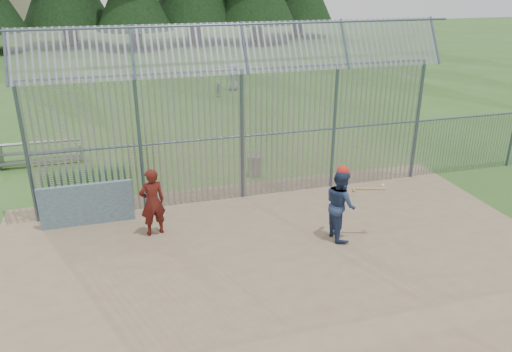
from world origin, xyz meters
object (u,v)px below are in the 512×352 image
object	(u,v)px
dugout_wall	(87,204)
trash_can	(255,165)
onlooker	(152,202)
batter	(340,204)
bleacher	(41,153)

from	to	relation	value
dugout_wall	trash_can	size ratio (longest dim) A/B	3.05
onlooker	trash_can	world-z (taller)	onlooker
batter	trash_can	distance (m)	4.96
onlooker	trash_can	distance (m)	5.02
bleacher	onlooker	bearing A→B (deg)	-62.47
batter	bleacher	world-z (taller)	batter
dugout_wall	trash_can	xyz separation A→B (m)	(5.46, 2.22, -0.24)
batter	trash_can	bearing A→B (deg)	11.49
dugout_wall	onlooker	distance (m)	2.04
onlooker	dugout_wall	bearing A→B (deg)	-44.53
onlooker	bleacher	bearing A→B (deg)	-75.16
batter	onlooker	xyz separation A→B (m)	(-4.68, 1.55, -0.02)
onlooker	bleacher	distance (m)	7.54
dugout_wall	batter	size ratio (longest dim) A/B	1.31
batter	bleacher	size ratio (longest dim) A/B	0.63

